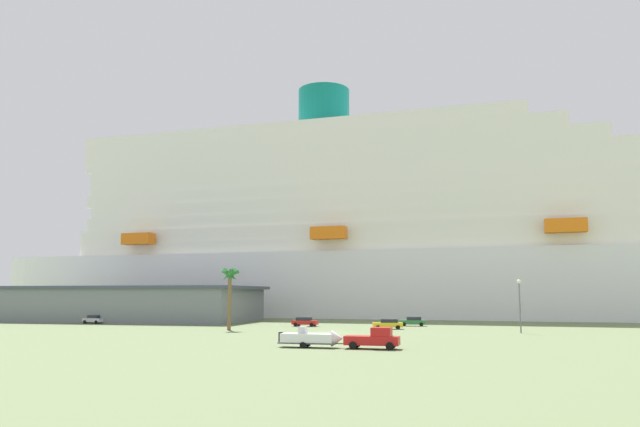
{
  "coord_description": "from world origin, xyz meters",
  "views": [
    {
      "loc": [
        19.31,
        -87.01,
        5.64
      ],
      "look_at": [
        -9.83,
        35.42,
        22.44
      ],
      "focal_mm": 33.71,
      "sensor_mm": 36.0,
      "label": 1
    }
  ],
  "objects_px": {
    "small_boat_on_trailer": "(314,338)",
    "parked_car_green_wagon": "(413,321)",
    "palm_tree": "(230,280)",
    "parked_car_silver_sedan": "(94,319)",
    "cruise_ship": "(439,241)",
    "parked_car_red_hatchback": "(305,322)",
    "pickup_truck": "(374,339)",
    "street_lamp": "(520,298)",
    "parked_car_yellow_taxi": "(388,324)"
  },
  "relations": [
    {
      "from": "small_boat_on_trailer",
      "to": "parked_car_green_wagon",
      "type": "height_order",
      "value": "small_boat_on_trailer"
    },
    {
      "from": "palm_tree",
      "to": "parked_car_silver_sedan",
      "type": "bearing_deg",
      "value": 157.83
    },
    {
      "from": "cruise_ship",
      "to": "parked_car_red_hatchback",
      "type": "relative_size",
      "value": 58.39
    },
    {
      "from": "palm_tree",
      "to": "pickup_truck",
      "type": "bearing_deg",
      "value": -44.87
    },
    {
      "from": "cruise_ship",
      "to": "street_lamp",
      "type": "xyz_separation_m",
      "value": [
        13.31,
        -58.35,
        -13.54
      ]
    },
    {
      "from": "parked_car_green_wagon",
      "to": "cruise_ship",
      "type": "bearing_deg",
      "value": 85.52
    },
    {
      "from": "pickup_truck",
      "to": "cruise_ship",
      "type": "bearing_deg",
      "value": 87.65
    },
    {
      "from": "parked_car_red_hatchback",
      "to": "parked_car_yellow_taxi",
      "type": "distance_m",
      "value": 15.65
    },
    {
      "from": "small_boat_on_trailer",
      "to": "palm_tree",
      "type": "distance_m",
      "value": 33.87
    },
    {
      "from": "parked_car_red_hatchback",
      "to": "parked_car_green_wagon",
      "type": "height_order",
      "value": "same"
    },
    {
      "from": "street_lamp",
      "to": "palm_tree",
      "type": "bearing_deg",
      "value": -175.97
    },
    {
      "from": "parked_car_yellow_taxi",
      "to": "small_boat_on_trailer",
      "type": "bearing_deg",
      "value": -95.8
    },
    {
      "from": "pickup_truck",
      "to": "street_lamp",
      "type": "xyz_separation_m",
      "value": [
        16.91,
        29.54,
        3.98
      ]
    },
    {
      "from": "small_boat_on_trailer",
      "to": "parked_car_red_hatchback",
      "type": "xyz_separation_m",
      "value": [
        -11.44,
        39.41,
        -0.13
      ]
    },
    {
      "from": "small_boat_on_trailer",
      "to": "parked_car_green_wagon",
      "type": "distance_m",
      "value": 45.53
    },
    {
      "from": "street_lamp",
      "to": "parked_car_yellow_taxi",
      "type": "bearing_deg",
      "value": 164.57
    },
    {
      "from": "parked_car_silver_sedan",
      "to": "street_lamp",
      "type": "bearing_deg",
      "value": -7.62
    },
    {
      "from": "cruise_ship",
      "to": "palm_tree",
      "type": "relative_size",
      "value": 26.84
    },
    {
      "from": "cruise_ship",
      "to": "parked_car_silver_sedan",
      "type": "relative_size",
      "value": 56.55
    },
    {
      "from": "palm_tree",
      "to": "parked_car_green_wagon",
      "type": "bearing_deg",
      "value": 34.82
    },
    {
      "from": "small_boat_on_trailer",
      "to": "parked_car_yellow_taxi",
      "type": "distance_m",
      "value": 35.07
    },
    {
      "from": "small_boat_on_trailer",
      "to": "parked_car_yellow_taxi",
      "type": "xyz_separation_m",
      "value": [
        3.54,
        34.89,
        -0.13
      ]
    },
    {
      "from": "pickup_truck",
      "to": "street_lamp",
      "type": "distance_m",
      "value": 34.27
    },
    {
      "from": "parked_car_green_wagon",
      "to": "parked_car_yellow_taxi",
      "type": "xyz_separation_m",
      "value": [
        -3.14,
        -10.15,
        0.0
      ]
    },
    {
      "from": "pickup_truck",
      "to": "parked_car_red_hatchback",
      "type": "bearing_deg",
      "value": 114.32
    },
    {
      "from": "parked_car_red_hatchback",
      "to": "parked_car_green_wagon",
      "type": "bearing_deg",
      "value": 17.24
    },
    {
      "from": "cruise_ship",
      "to": "palm_tree",
      "type": "height_order",
      "value": "cruise_ship"
    },
    {
      "from": "parked_car_red_hatchback",
      "to": "parked_car_yellow_taxi",
      "type": "relative_size",
      "value": 0.88
    },
    {
      "from": "small_boat_on_trailer",
      "to": "parked_car_green_wagon",
      "type": "xyz_separation_m",
      "value": [
        6.68,
        45.04,
        -0.13
      ]
    },
    {
      "from": "palm_tree",
      "to": "parked_car_green_wagon",
      "type": "height_order",
      "value": "palm_tree"
    },
    {
      "from": "parked_car_silver_sedan",
      "to": "pickup_truck",
      "type": "bearing_deg",
      "value": -33.91
    },
    {
      "from": "street_lamp",
      "to": "parked_car_silver_sedan",
      "type": "height_order",
      "value": "street_lamp"
    },
    {
      "from": "street_lamp",
      "to": "parked_car_red_hatchback",
      "type": "height_order",
      "value": "street_lamp"
    },
    {
      "from": "cruise_ship",
      "to": "parked_car_red_hatchback",
      "type": "distance_m",
      "value": 55.8
    },
    {
      "from": "street_lamp",
      "to": "parked_car_silver_sedan",
      "type": "xyz_separation_m",
      "value": [
        -75.99,
        10.17,
        -4.19
      ]
    },
    {
      "from": "cruise_ship",
      "to": "parked_car_green_wagon",
      "type": "bearing_deg",
      "value": -94.48
    },
    {
      "from": "parked_car_yellow_taxi",
      "to": "street_lamp",
      "type": "bearing_deg",
      "value": -15.43
    },
    {
      "from": "parked_car_green_wagon",
      "to": "street_lamp",
      "type": "bearing_deg",
      "value": -43.15
    },
    {
      "from": "street_lamp",
      "to": "parked_car_red_hatchback",
      "type": "xyz_separation_m",
      "value": [
        -34.78,
        9.99,
        -4.19
      ]
    },
    {
      "from": "pickup_truck",
      "to": "parked_car_red_hatchback",
      "type": "distance_m",
      "value": 43.38
    },
    {
      "from": "cruise_ship",
      "to": "small_boat_on_trailer",
      "type": "bearing_deg",
      "value": -96.52
    },
    {
      "from": "small_boat_on_trailer",
      "to": "parked_car_silver_sedan",
      "type": "xyz_separation_m",
      "value": [
        -52.65,
        39.59,
        -0.13
      ]
    },
    {
      "from": "palm_tree",
      "to": "street_lamp",
      "type": "height_order",
      "value": "palm_tree"
    },
    {
      "from": "street_lamp",
      "to": "parked_car_green_wagon",
      "type": "xyz_separation_m",
      "value": [
        -16.65,
        15.61,
        -4.19
      ]
    },
    {
      "from": "street_lamp",
      "to": "parked_car_yellow_taxi",
      "type": "xyz_separation_m",
      "value": [
        -19.79,
        5.46,
        -4.19
      ]
    },
    {
      "from": "small_boat_on_trailer",
      "to": "parked_car_red_hatchback",
      "type": "relative_size",
      "value": 1.77
    },
    {
      "from": "parked_car_red_hatchback",
      "to": "street_lamp",
      "type": "bearing_deg",
      "value": -16.02
    },
    {
      "from": "street_lamp",
      "to": "parked_car_red_hatchback",
      "type": "relative_size",
      "value": 1.73
    },
    {
      "from": "pickup_truck",
      "to": "palm_tree",
      "type": "xyz_separation_m",
      "value": [
        -26.59,
        26.47,
        6.65
      ]
    },
    {
      "from": "cruise_ship",
      "to": "street_lamp",
      "type": "distance_m",
      "value": 61.36
    }
  ]
}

